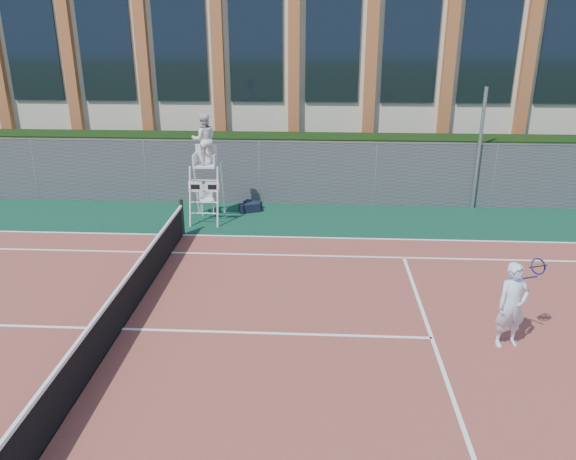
# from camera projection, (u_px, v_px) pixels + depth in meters

# --- Properties ---
(ground) EXTENTS (120.00, 120.00, 0.00)m
(ground) POSITION_uv_depth(u_px,v_px,m) (122.00, 330.00, 11.70)
(ground) COLOR #233814
(apron) EXTENTS (36.00, 20.00, 0.01)m
(apron) POSITION_uv_depth(u_px,v_px,m) (136.00, 307.00, 12.63)
(apron) COLOR #0D3922
(apron) RESTS_ON ground
(tennis_court) EXTENTS (23.77, 10.97, 0.02)m
(tennis_court) POSITION_uv_depth(u_px,v_px,m) (122.00, 329.00, 11.69)
(tennis_court) COLOR brown
(tennis_court) RESTS_ON apron
(tennis_net) EXTENTS (0.10, 11.30, 1.10)m
(tennis_net) POSITION_uv_depth(u_px,v_px,m) (119.00, 307.00, 11.51)
(tennis_net) COLOR black
(tennis_net) RESTS_ON ground
(fence) EXTENTS (40.00, 0.06, 2.20)m
(fence) POSITION_uv_depth(u_px,v_px,m) (202.00, 172.00, 19.54)
(fence) COLOR #595E60
(fence) RESTS_ON ground
(hedge) EXTENTS (40.00, 1.40, 2.20)m
(hedge) POSITION_uv_depth(u_px,v_px,m) (209.00, 164.00, 20.67)
(hedge) COLOR black
(hedge) RESTS_ON ground
(building) EXTENTS (45.00, 10.60, 8.22)m
(building) POSITION_uv_depth(u_px,v_px,m) (237.00, 63.00, 27.03)
(building) COLOR beige
(building) RESTS_ON ground
(steel_pole) EXTENTS (0.12, 0.12, 4.08)m
(steel_pole) POSITION_uv_depth(u_px,v_px,m) (479.00, 150.00, 18.63)
(steel_pole) COLOR #9EA0A5
(steel_pole) RESTS_ON ground
(umpire_chair) EXTENTS (0.96, 1.48, 3.45)m
(umpire_chair) POSITION_uv_depth(u_px,v_px,m) (204.00, 142.00, 17.38)
(umpire_chair) COLOR white
(umpire_chair) RESTS_ON ground
(plastic_chair) EXTENTS (0.57, 0.57, 0.96)m
(plastic_chair) POSITION_uv_depth(u_px,v_px,m) (206.00, 197.00, 18.63)
(plastic_chair) COLOR silver
(plastic_chair) RESTS_ON apron
(sports_bag_near) EXTENTS (0.75, 0.51, 0.30)m
(sports_bag_near) POSITION_uv_depth(u_px,v_px,m) (249.00, 208.00, 18.86)
(sports_bag_near) COLOR black
(sports_bag_near) RESTS_ON apron
(sports_bag_far) EXTENTS (0.65, 0.47, 0.24)m
(sports_bag_far) POSITION_uv_depth(u_px,v_px,m) (253.00, 205.00, 19.28)
(sports_bag_far) COLOR black
(sports_bag_far) RESTS_ON apron
(tennis_player) EXTENTS (1.01, 0.72, 1.76)m
(tennis_player) POSITION_uv_depth(u_px,v_px,m) (512.00, 305.00, 10.82)
(tennis_player) COLOR #D1DEFA
(tennis_player) RESTS_ON tennis_court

